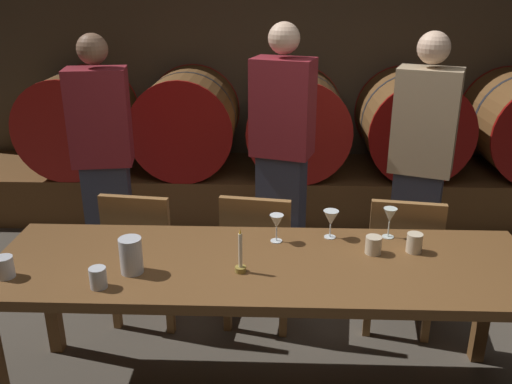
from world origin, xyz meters
name	(u,v)px	position (x,y,z in m)	size (l,w,h in m)	color
back_wall	(299,64)	(0.00, 2.95, 1.26)	(6.55, 0.24, 2.51)	brown
barrel_shelf	(298,190)	(0.00, 2.40, 0.21)	(5.90, 0.90, 0.43)	brown
wine_barrel_far_left	(80,120)	(-1.92, 2.40, 0.85)	(0.85, 0.89, 0.85)	brown
wine_barrel_left	(188,121)	(-0.97, 2.40, 0.85)	(0.85, 0.89, 0.85)	brown
wine_barrel_center	(297,122)	(-0.02, 2.40, 0.85)	(0.85, 0.89, 0.85)	#513319
wine_barrel_right	(411,123)	(0.95, 2.40, 0.85)	(0.85, 0.89, 0.85)	brown
dining_table	(263,275)	(-0.26, 0.01, 0.70)	(2.55, 0.76, 0.77)	brown
chair_left	(144,251)	(-0.98, 0.64, 0.49)	(0.44, 0.44, 0.88)	olive
chair_center	(258,253)	(-0.30, 0.63, 0.49)	(0.45, 0.45, 0.88)	olive
chair_right	(401,258)	(0.54, 0.61, 0.49)	(0.45, 0.45, 0.88)	olive
guest_left	(104,162)	(-1.34, 1.16, 0.87)	(0.41, 0.30, 1.70)	#33384C
guest_center	(282,158)	(-0.16, 1.17, 0.91)	(0.43, 0.34, 1.77)	#33384C
guest_right	(420,167)	(0.72, 1.10, 0.88)	(0.44, 0.36, 1.72)	#33384C
candle_center	(241,260)	(-0.36, -0.09, 0.83)	(0.05, 0.05, 0.21)	olive
pitcher	(131,255)	(-0.85, -0.11, 0.86)	(0.10, 0.10, 0.17)	silver
wine_glass_left	(277,222)	(-0.20, 0.23, 0.88)	(0.07, 0.07, 0.14)	white
wine_glass_center	(331,219)	(0.08, 0.28, 0.88)	(0.08, 0.08, 0.15)	white
wine_glass_right	(390,216)	(0.38, 0.30, 0.89)	(0.07, 0.07, 0.16)	silver
cup_far_left	(5,267)	(-1.40, -0.17, 0.82)	(0.08, 0.08, 0.10)	silver
cup_center_left	(98,278)	(-0.96, -0.24, 0.82)	(0.07, 0.07, 0.09)	silver
cup_center_right	(373,245)	(0.27, 0.12, 0.82)	(0.08, 0.08, 0.09)	beige
cup_far_right	(414,243)	(0.47, 0.14, 0.82)	(0.08, 0.08, 0.10)	beige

